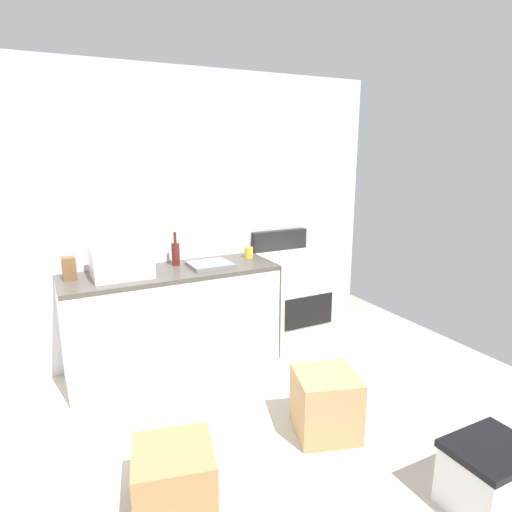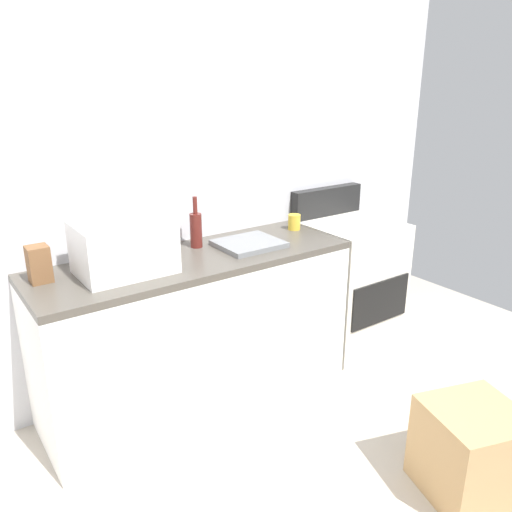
# 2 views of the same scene
# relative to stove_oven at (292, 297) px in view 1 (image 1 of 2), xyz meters

# --- Properties ---
(ground_plane) EXTENTS (6.00, 6.00, 0.00)m
(ground_plane) POSITION_rel_stove_oven_xyz_m (-1.52, -1.21, -0.47)
(ground_plane) COLOR #B2A899
(wall_back) EXTENTS (5.00, 0.10, 2.60)m
(wall_back) POSITION_rel_stove_oven_xyz_m (-1.52, 0.34, 0.83)
(wall_back) COLOR silver
(wall_back) RESTS_ON ground_plane
(kitchen_counter) EXTENTS (1.80, 0.60, 0.90)m
(kitchen_counter) POSITION_rel_stove_oven_xyz_m (-1.22, -0.01, -0.02)
(kitchen_counter) COLOR white
(kitchen_counter) RESTS_ON ground_plane
(stove_oven) EXTENTS (0.60, 0.61, 1.10)m
(stove_oven) POSITION_rel_stove_oven_xyz_m (0.00, 0.00, 0.00)
(stove_oven) COLOR silver
(stove_oven) RESTS_ON ground_plane
(microwave) EXTENTS (0.46, 0.34, 0.27)m
(microwave) POSITION_rel_stove_oven_xyz_m (-1.62, -0.02, 0.57)
(microwave) COLOR white
(microwave) RESTS_ON kitchen_counter
(sink_basin) EXTENTS (0.36, 0.32, 0.03)m
(sink_basin) POSITION_rel_stove_oven_xyz_m (-0.87, -0.02, 0.45)
(sink_basin) COLOR slate
(sink_basin) RESTS_ON kitchen_counter
(wine_bottle) EXTENTS (0.07, 0.07, 0.30)m
(wine_bottle) POSITION_rel_stove_oven_xyz_m (-1.13, 0.14, 0.54)
(wine_bottle) COLOR #591E19
(wine_bottle) RESTS_ON kitchen_counter
(coffee_mug) EXTENTS (0.08, 0.08, 0.10)m
(coffee_mug) POSITION_rel_stove_oven_xyz_m (-0.43, 0.10, 0.48)
(coffee_mug) COLOR gold
(coffee_mug) RESTS_ON kitchen_counter
(knife_block) EXTENTS (0.10, 0.10, 0.18)m
(knife_block) POSITION_rel_stove_oven_xyz_m (-2.01, 0.10, 0.52)
(knife_block) COLOR brown
(knife_block) RESTS_ON kitchen_counter
(cardboard_box_large) EXTENTS (0.52, 0.51, 0.33)m
(cardboard_box_large) POSITION_rel_stove_oven_xyz_m (-1.68, -1.51, -0.30)
(cardboard_box_large) COLOR #A37A4C
(cardboard_box_large) RESTS_ON ground_plane
(cardboard_box_medium) EXTENTS (0.51, 0.51, 0.44)m
(cardboard_box_medium) POSITION_rel_stove_oven_xyz_m (-0.58, -1.39, -0.25)
(cardboard_box_medium) COLOR tan
(cardboard_box_medium) RESTS_ON ground_plane
(storage_bin) EXTENTS (0.46, 0.36, 0.38)m
(storage_bin) POSITION_rel_stove_oven_xyz_m (-0.18, -2.33, -0.27)
(storage_bin) COLOR silver
(storage_bin) RESTS_ON ground_plane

